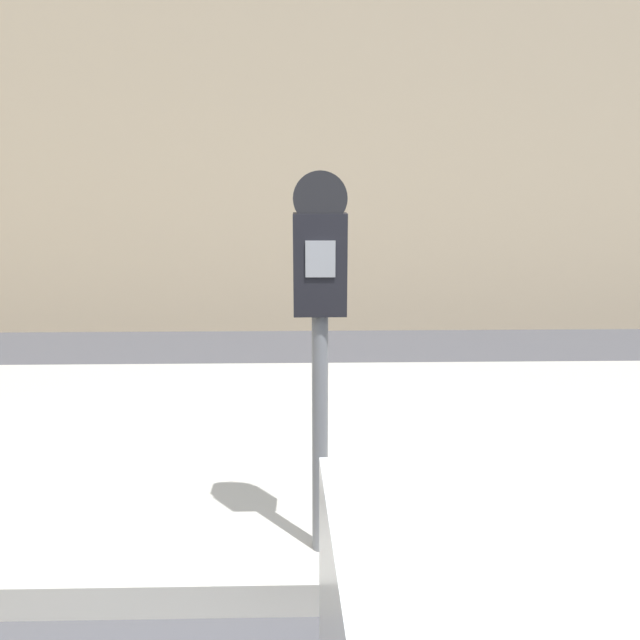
# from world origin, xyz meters

# --- Properties ---
(sidewalk) EXTENTS (24.00, 2.80, 0.14)m
(sidewalk) POSITION_xyz_m (0.00, 2.20, 0.07)
(sidewalk) COLOR #ADAAA3
(sidewalk) RESTS_ON ground_plane
(building_facade) EXTENTS (24.00, 0.30, 6.40)m
(building_facade) POSITION_xyz_m (0.00, 5.36, 3.20)
(building_facade) COLOR tan
(building_facade) RESTS_ON ground_plane
(parking_meter) EXTENTS (0.19, 0.12, 1.50)m
(parking_meter) POSITION_xyz_m (0.47, 1.04, 1.19)
(parking_meter) COLOR slate
(parking_meter) RESTS_ON sidewalk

